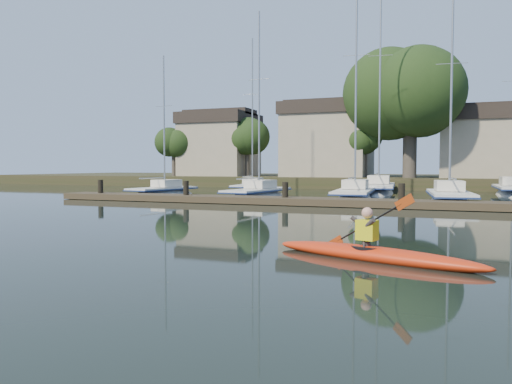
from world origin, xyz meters
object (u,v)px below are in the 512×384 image
(sailboat_2, at_px, (354,203))
(sailboat_3, at_px, (449,207))
(dock, at_px, (341,202))
(sailboat_1, at_px, (258,200))
(sailboat_6, at_px, (378,196))
(kayak, at_px, (373,251))
(sailboat_0, at_px, (163,198))
(sailboat_5, at_px, (252,193))

(sailboat_2, bearing_deg, sailboat_3, -15.10)
(dock, height_order, sailboat_2, sailboat_2)
(sailboat_1, relative_size, sailboat_6, 0.74)
(sailboat_1, bearing_deg, dock, -30.52)
(kayak, distance_m, dock, 14.83)
(dock, distance_m, sailboat_1, 7.91)
(sailboat_0, xyz_separation_m, sailboat_2, (13.25, 0.41, -0.01))
(sailboat_2, bearing_deg, sailboat_5, 138.22)
(sailboat_0, distance_m, sailboat_2, 13.26)
(dock, bearing_deg, sailboat_0, 160.52)
(kayak, height_order, sailboat_0, sailboat_0)
(dock, height_order, sailboat_1, sailboat_1)
(sailboat_5, bearing_deg, sailboat_6, -5.35)
(sailboat_0, height_order, sailboat_1, sailboat_1)
(dock, xyz_separation_m, sailboat_0, (-13.43, 4.75, -0.38))
(sailboat_0, bearing_deg, sailboat_5, 74.90)
(sailboat_0, bearing_deg, sailboat_6, 40.13)
(sailboat_1, bearing_deg, sailboat_6, 57.44)
(kayak, relative_size, sailboat_5, 0.36)
(sailboat_6, bearing_deg, dock, -95.80)
(sailboat_6, bearing_deg, sailboat_5, 177.33)
(dock, relative_size, sailboat_2, 2.25)
(sailboat_5, relative_size, sailboat_6, 0.77)
(sailboat_1, relative_size, sailboat_5, 0.97)
(dock, distance_m, sailboat_0, 14.25)
(sailboat_6, bearing_deg, sailboat_3, -65.55)
(sailboat_1, bearing_deg, sailboat_3, 2.95)
(sailboat_3, relative_size, sailboat_5, 0.98)
(sailboat_2, height_order, sailboat_3, sailboat_2)
(dock, xyz_separation_m, sailboat_2, (-0.18, 5.16, -0.39))
(sailboat_5, bearing_deg, sailboat_0, -121.33)
(sailboat_1, distance_m, sailboat_5, 8.75)
(kayak, distance_m, sailboat_3, 18.57)
(sailboat_0, bearing_deg, sailboat_3, 6.98)
(sailboat_0, height_order, sailboat_2, sailboat_2)
(kayak, distance_m, sailboat_1, 21.51)
(kayak, relative_size, sailboat_6, 0.28)
(sailboat_0, relative_size, sailboat_3, 0.81)
(sailboat_0, relative_size, sailboat_6, 0.61)
(kayak, xyz_separation_m, dock, (-3.53, 14.40, 0.01))
(sailboat_3, xyz_separation_m, sailboat_5, (-15.12, 8.62, 0.03))
(sailboat_1, height_order, sailboat_3, sailboat_3)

